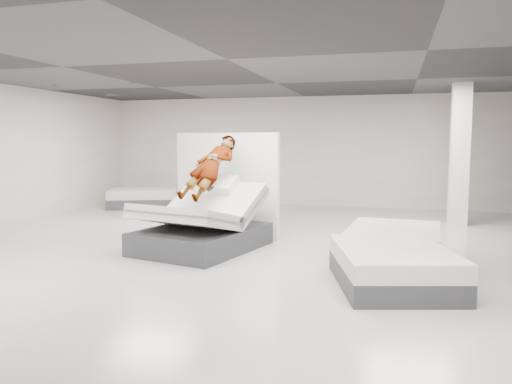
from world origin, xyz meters
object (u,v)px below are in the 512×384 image
flat_bed_right_far (394,244)px  person (211,176)px  hero_bed (202,226)px  column (459,155)px  flat_bed_left_far (144,198)px  remote (210,189)px  flat_bed_right_near (393,267)px  divider_panel (226,185)px

flat_bed_right_far → person: bearing=177.7°
hero_bed → column: bearing=40.5°
hero_bed → flat_bed_left_far: size_ratio=1.12×
flat_bed_right_far → flat_bed_left_far: size_ratio=0.87×
remote → flat_bed_right_near: (3.07, -1.30, -0.84)m
divider_panel → flat_bed_right_far: 3.55m
flat_bed_right_far → column: column is taller
flat_bed_left_far → column: size_ratio=0.71×
person → flat_bed_right_near: bearing=-14.4°
flat_bed_left_far → divider_panel: bearing=-43.1°
flat_bed_right_far → flat_bed_left_far: (-6.99, 4.64, 0.00)m
person → flat_bed_right_far: person is taller
hero_bed → column: 6.24m
remote → hero_bed: bearing=169.1°
flat_bed_right_far → flat_bed_right_near: 1.56m
flat_bed_left_far → hero_bed: bearing=-52.4°
hero_bed → person: (0.07, 0.30, 0.87)m
divider_panel → flat_bed_right_near: (3.26, -2.71, -0.78)m
person → column: column is taller
flat_bed_right_near → hero_bed: bearing=157.0°
hero_bed → divider_panel: (0.01, 1.33, 0.62)m
divider_panel → column: bearing=40.3°
divider_panel → flat_bed_left_far: bearing=147.5°
person → remote: (0.13, -0.39, -0.19)m
hero_bed → remote: bearing=-24.2°
person → flat_bed_left_far: 5.98m
hero_bed → flat_bed_right_far: (3.28, 0.17, -0.16)m
column → hero_bed: bearing=-139.5°
flat_bed_left_far → column: 8.52m
flat_bed_left_far → column: column is taller
flat_bed_right_far → flat_bed_right_near: same height
remote → column: column is taller
hero_bed → flat_bed_right_near: 3.56m
hero_bed → flat_bed_right_far: size_ratio=1.29×
hero_bed → divider_panel: bearing=89.6°
flat_bed_right_far → flat_bed_right_near: bearing=-90.1°
flat_bed_right_near → flat_bed_left_far: size_ratio=0.96×
flat_bed_right_far → column: (1.38, 3.80, 1.34)m
flat_bed_right_near → column: (1.39, 5.36, 1.34)m
person → divider_panel: 1.06m
flat_bed_right_near → flat_bed_left_far: 9.34m
person → divider_panel: divider_panel is taller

